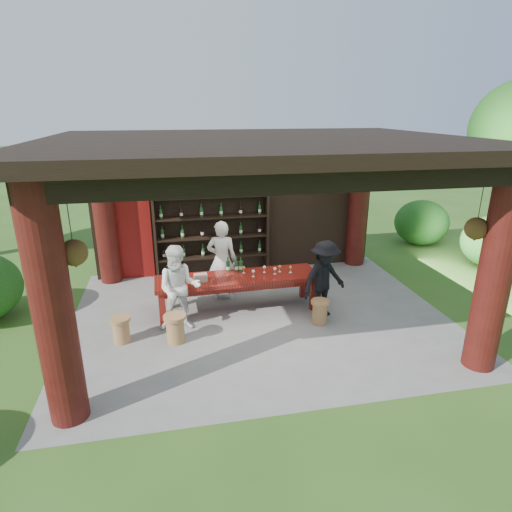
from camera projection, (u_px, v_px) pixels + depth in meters
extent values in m
plane|color=#2D5119|center=(260.00, 316.00, 8.66)|extent=(90.00, 90.00, 0.00)
cube|color=slate|center=(260.00, 318.00, 8.68)|extent=(7.40, 5.90, 0.10)
cube|color=black|center=(237.00, 207.00, 10.66)|extent=(7.00, 0.18, 3.30)
cube|color=maroon|center=(132.00, 239.00, 10.30)|extent=(0.95, 0.06, 2.00)
cylinder|color=#380C0A|center=(52.00, 307.00, 5.31)|extent=(0.50, 0.50, 3.30)
cylinder|color=#380C0A|center=(496.00, 271.00, 6.49)|extent=(0.50, 0.50, 3.30)
cylinder|color=#380C0A|center=(104.00, 215.00, 9.89)|extent=(0.50, 0.50, 3.30)
cylinder|color=#380C0A|center=(359.00, 203.00, 11.07)|extent=(0.50, 0.50, 3.30)
cube|color=black|center=(300.00, 178.00, 5.40)|extent=(6.70, 0.35, 0.35)
cube|color=black|center=(74.00, 162.00, 7.04)|extent=(0.30, 5.20, 0.30)
cube|color=black|center=(420.00, 154.00, 8.21)|extent=(0.30, 5.20, 0.30)
cube|color=black|center=(260.00, 143.00, 7.54)|extent=(7.50, 6.00, 0.20)
cylinder|color=black|center=(70.00, 226.00, 5.23)|extent=(0.01, 0.01, 0.75)
cone|color=black|center=(75.00, 261.00, 5.38)|extent=(0.32, 0.32, 0.18)
sphere|color=#1E5919|center=(74.00, 253.00, 5.34)|extent=(0.34, 0.34, 0.34)
cylinder|color=black|center=(480.00, 206.00, 6.29)|extent=(0.01, 0.01, 0.75)
cone|color=black|center=(475.00, 235.00, 6.44)|extent=(0.32, 0.32, 0.18)
sphere|color=#1E5919|center=(476.00, 228.00, 6.41)|extent=(0.34, 0.34, 0.34)
cube|color=#5F110D|center=(237.00, 278.00, 8.70)|extent=(3.32, 0.93, 0.08)
cube|color=#5F110D|center=(237.00, 283.00, 8.73)|extent=(3.12, 0.77, 0.12)
cube|color=#5F110D|center=(162.00, 309.00, 8.21)|extent=(0.12, 0.12, 0.67)
cube|color=#5F110D|center=(313.00, 294.00, 8.85)|extent=(0.12, 0.12, 0.67)
cube|color=#5F110D|center=(162.00, 295.00, 8.80)|extent=(0.12, 0.12, 0.67)
cube|color=#5F110D|center=(303.00, 283.00, 9.44)|extent=(0.12, 0.12, 0.67)
cylinder|color=#9D6E3E|center=(175.00, 330.00, 7.63)|extent=(0.32, 0.32, 0.46)
cylinder|color=#9D6E3E|center=(175.00, 317.00, 7.55)|extent=(0.40, 0.40, 0.06)
cylinder|color=#9D6E3E|center=(320.00, 313.00, 8.31)|extent=(0.29, 0.29, 0.42)
cylinder|color=#9D6E3E|center=(320.00, 302.00, 8.23)|extent=(0.37, 0.37, 0.06)
cylinder|color=#9D6E3E|center=(121.00, 331.00, 7.64)|extent=(0.29, 0.29, 0.43)
cylinder|color=#9D6E3E|center=(120.00, 319.00, 7.56)|extent=(0.37, 0.37, 0.06)
imported|color=silver|center=(222.00, 260.00, 9.22)|extent=(0.72, 0.57, 1.75)
imported|color=white|center=(179.00, 288.00, 7.92)|extent=(0.84, 0.67, 1.65)
imported|color=black|center=(324.00, 279.00, 8.43)|extent=(1.17, 0.93, 1.58)
cube|color=#BF6672|center=(201.00, 278.00, 8.43)|extent=(0.26, 0.19, 0.14)
ellipsoid|color=#194C14|center=(493.00, 246.00, 11.17)|extent=(1.60, 1.60, 1.36)
ellipsoid|color=#194C14|center=(421.00, 226.00, 13.04)|extent=(1.60, 1.60, 1.36)
cylinder|color=#3F2819|center=(508.00, 192.00, 12.77)|extent=(0.36, 0.36, 3.20)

